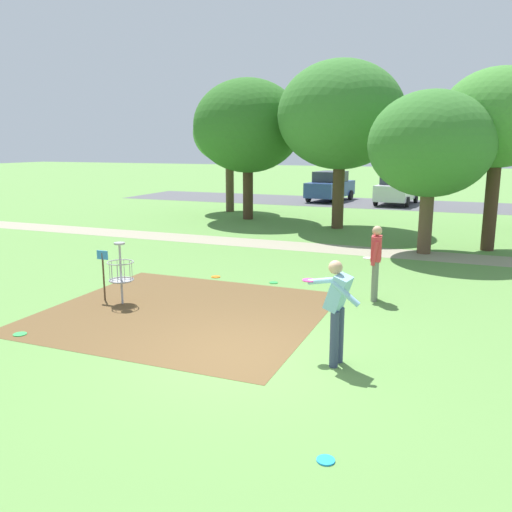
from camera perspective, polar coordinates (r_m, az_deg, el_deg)
name	(u,v)px	position (r m, az deg, el deg)	size (l,w,h in m)	color
ground_plane	(242,357)	(8.97, -1.56, -10.81)	(160.00, 160.00, 0.00)	#5B8942
dirt_tee_pad	(184,312)	(11.32, -7.79, -5.99)	(5.67, 5.27, 0.01)	brown
disc_golf_basket	(119,271)	(11.99, -14.61, -1.53)	(0.98, 0.58, 1.39)	#9E9EA3
player_foreground_watching	(376,259)	(12.12, 12.83, -0.27)	(0.42, 0.48, 1.71)	slate
player_throwing	(337,305)	(8.44, 8.74, -5.31)	(1.06, 0.62, 1.71)	#384260
frisbee_near_basket	(216,277)	(14.13, -4.38, -2.26)	(0.24, 0.24, 0.02)	orange
frisbee_by_tee	(20,334)	(10.86, -24.17, -7.73)	(0.25, 0.25, 0.02)	green
frisbee_mid_grass	(274,283)	(13.52, 1.91, -2.89)	(0.22, 0.22, 0.02)	green
frisbee_far_left	(326,460)	(6.37, 7.55, -21.04)	(0.21, 0.21, 0.02)	#1E93DB
tree_near_left	(499,119)	(19.04, 24.78, 13.32)	(3.72, 3.72, 5.90)	#422D1E
tree_near_right	(248,126)	(24.99, -0.90, 13.85)	(5.01, 5.01, 6.45)	#422D1E
tree_mid_left	(229,133)	(27.92, -2.91, 13.11)	(3.74, 3.74, 5.67)	brown
tree_mid_center	(431,145)	(17.73, 18.37, 11.37)	(3.90, 3.90, 5.15)	brown
tree_mid_right	(341,115)	(22.47, 9.15, 14.78)	(5.16, 5.16, 6.85)	#4C3823
parking_lot_strip	(406,205)	(32.54, 15.95, 5.37)	(36.00, 6.00, 0.01)	#4C4C51
parked_car_leftmost	(330,186)	(33.75, 8.03, 7.49)	(2.40, 4.41, 1.84)	#2D4784
parked_car_center_left	(397,189)	(32.50, 14.98, 7.04)	(2.24, 4.34, 1.84)	silver
gravel_path	(357,251)	(17.94, 10.82, 0.59)	(40.00, 1.59, 0.00)	gray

